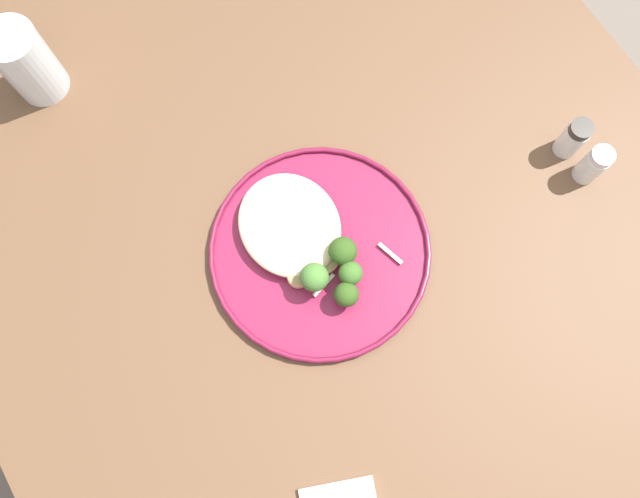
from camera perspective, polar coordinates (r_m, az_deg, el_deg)
The scene contains 20 objects.
ground at distance 1.57m, azimuth 1.38°, elevation -7.31°, with size 6.00×6.00×0.00m, color #665B51.
wooden_dining_table at distance 0.92m, azimuth 2.34°, elevation -1.84°, with size 1.40×1.00×0.74m.
dinner_plate at distance 0.84m, azimuth -0.00°, elevation -0.20°, with size 0.29×0.29×0.02m.
noodle_bed at distance 0.83m, azimuth -2.72°, elevation 2.16°, with size 0.15×0.13×0.03m.
seared_scallop_tiny_bay at distance 0.85m, azimuth -3.44°, elevation 4.26°, with size 0.03×0.03×0.01m.
seared_scallop_front_small at distance 0.85m, azimuth -2.11°, elevation 5.46°, with size 0.03×0.03×0.01m.
seared_scallop_rear_pale at distance 0.82m, azimuth -2.28°, elevation -0.27°, with size 0.04×0.04×0.02m.
seared_scallop_left_edge at distance 0.83m, azimuth 0.17°, elevation 1.87°, with size 0.03×0.03×0.01m.
seared_scallop_half_hidden at distance 0.82m, azimuth -2.00°, elevation -2.49°, with size 0.03×0.03×0.02m.
seared_scallop_tilted_round at distance 0.82m, azimuth 0.39°, elevation -0.97°, with size 0.04×0.04×0.01m.
seared_scallop_on_noodles at distance 0.83m, azimuth -3.15°, elevation 1.97°, with size 0.02×0.02×0.02m.
broccoli_floret_rear_charred at distance 0.80m, azimuth 2.35°, elevation -4.08°, with size 0.03×0.03×0.04m.
broccoli_floret_beside_noodles at distance 0.80m, azimuth 2.10°, elevation -0.33°, with size 0.04×0.04×0.05m.
broccoli_floret_tall_stalk at distance 0.79m, azimuth -0.51°, elevation -2.54°, with size 0.04×0.04×0.06m.
broccoli_floret_right_tilted at distance 0.80m, azimuth 2.72°, elevation -2.21°, with size 0.03×0.03×0.05m.
onion_sliver_pale_crescent at distance 0.82m, azimuth 0.34°, elevation -3.22°, with size 0.04×0.01×0.00m, color silver.
onion_sliver_long_sliver at distance 0.84m, azimuth 6.26°, elevation -0.39°, with size 0.04×0.01×0.00m, color silver.
water_glass at distance 0.98m, azimuth -24.36°, elevation 14.59°, with size 0.07×0.07×0.12m.
salt_shaker at distance 0.92m, azimuth 23.08°, elevation 6.90°, with size 0.03×0.03×0.07m.
pepper_shaker at distance 0.93m, azimuth 21.52°, elevation 9.12°, with size 0.03×0.03×0.07m.
Camera 1 is at (-0.16, 0.14, 1.56)m, focal length 36.07 mm.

